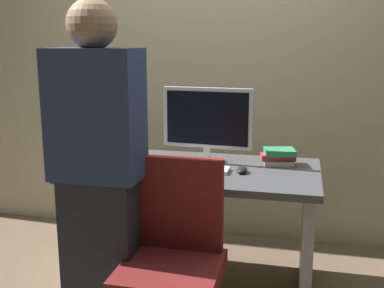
# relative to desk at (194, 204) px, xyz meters

# --- Properties ---
(ground_plane) EXTENTS (9.00, 9.00, 0.00)m
(ground_plane) POSITION_rel_desk_xyz_m (0.00, 0.00, -0.51)
(ground_plane) COLOR brown
(wall_back) EXTENTS (6.40, 0.10, 3.00)m
(wall_back) POSITION_rel_desk_xyz_m (0.00, 0.83, 0.99)
(wall_back) COLOR tan
(wall_back) RESTS_ON ground
(desk) EXTENTS (1.44, 0.75, 0.73)m
(desk) POSITION_rel_desk_xyz_m (0.00, 0.00, 0.00)
(desk) COLOR #4C4C51
(desk) RESTS_ON ground
(office_chair) EXTENTS (0.52, 0.52, 0.94)m
(office_chair) POSITION_rel_desk_xyz_m (0.07, -0.72, -0.08)
(office_chair) COLOR black
(office_chair) RESTS_ON ground
(person_at_desk) EXTENTS (0.40, 0.24, 1.64)m
(person_at_desk) POSITION_rel_desk_xyz_m (-0.29, -0.69, 0.33)
(person_at_desk) COLOR #262838
(person_at_desk) RESTS_ON ground
(monitor) EXTENTS (0.54, 0.15, 0.46)m
(monitor) POSITION_rel_desk_xyz_m (0.05, 0.11, 0.48)
(monitor) COLOR silver
(monitor) RESTS_ON desk
(keyboard) EXTENTS (0.43, 0.14, 0.02)m
(keyboard) POSITION_rel_desk_xyz_m (-0.00, -0.07, 0.24)
(keyboard) COLOR white
(keyboard) RESTS_ON desk
(mouse) EXTENTS (0.06, 0.10, 0.03)m
(mouse) POSITION_rel_desk_xyz_m (0.29, -0.06, 0.24)
(mouse) COLOR black
(mouse) RESTS_ON desk
(cup_near_keyboard) EXTENTS (0.06, 0.06, 0.10)m
(cup_near_keyboard) POSITION_rel_desk_xyz_m (-0.47, -0.07, 0.28)
(cup_near_keyboard) COLOR #3372B2
(cup_near_keyboard) RESTS_ON desk
(cup_by_monitor) EXTENTS (0.08, 0.08, 0.10)m
(cup_by_monitor) POSITION_rel_desk_xyz_m (-0.39, 0.22, 0.28)
(cup_by_monitor) COLOR #3372B2
(cup_by_monitor) RESTS_ON desk
(book_stack) EXTENTS (0.22, 0.18, 0.10)m
(book_stack) POSITION_rel_desk_xyz_m (0.48, 0.17, 0.28)
(book_stack) COLOR beige
(book_stack) RESTS_ON desk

